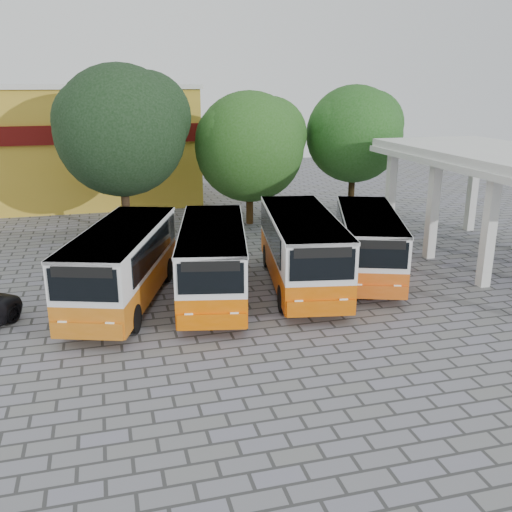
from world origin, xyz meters
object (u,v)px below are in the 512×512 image
object	(u,v)px
bus_far_left	(122,261)
bus_centre_right	(302,246)
bus_centre_left	(213,257)
bus_far_right	(368,240)

from	to	relation	value
bus_far_left	bus_centre_right	xyz separation A→B (m)	(7.44, 0.07, 0.05)
bus_centre_right	bus_centre_left	bearing A→B (deg)	-165.53
bus_centre_left	bus_centre_right	bearing A→B (deg)	16.14
bus_centre_left	bus_centre_right	xyz separation A→B (m)	(3.89, 0.31, 0.09)
bus_far_left	bus_far_right	bearing A→B (deg)	22.22
bus_centre_right	bus_far_right	xyz separation A→B (m)	(3.38, 0.60, -0.14)
bus_centre_right	bus_far_right	size ratio (longest dim) A/B	1.06
bus_centre_right	bus_far_right	world-z (taller)	bus_centre_right
bus_far_right	bus_centre_left	bearing A→B (deg)	-153.07
bus_far_right	bus_far_left	bearing A→B (deg)	-156.65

